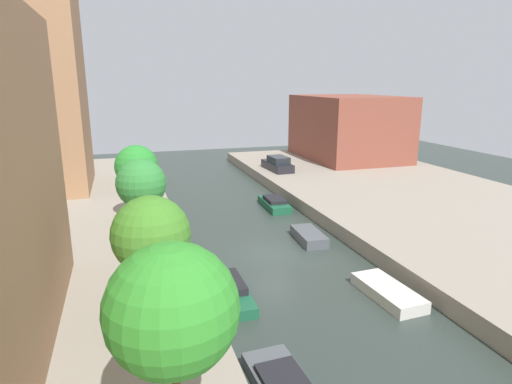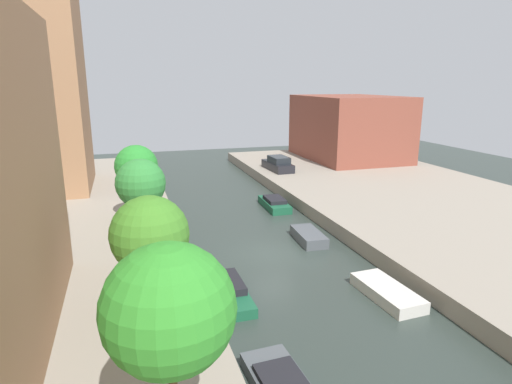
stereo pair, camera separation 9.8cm
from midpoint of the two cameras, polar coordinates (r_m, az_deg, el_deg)
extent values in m
plane|color=#2D3833|center=(26.29, 2.09, -8.17)|extent=(84.00, 84.00, 0.00)
cube|color=gray|center=(33.92, 26.81, -3.62)|extent=(20.00, 64.00, 1.00)
cube|color=#9E704C|center=(41.53, -29.74, 17.96)|extent=(10.00, 9.55, 25.92)
cube|color=brown|center=(53.73, 12.00, 8.34)|extent=(10.00, 13.68, 7.43)
sphere|color=#2F8B29|center=(10.21, -11.30, -14.95)|extent=(3.08, 3.08, 3.08)
cylinder|color=brown|center=(17.86, -13.41, -12.28)|extent=(0.26, 0.26, 2.37)
sphere|color=#3F7F25|center=(16.98, -13.85, -5.50)|extent=(3.02, 3.02, 3.02)
cylinder|color=#4E3D2E|center=(23.93, -14.67, -4.55)|extent=(0.28, 0.28, 3.01)
sphere|color=#2F8136|center=(23.28, -15.04, 1.08)|extent=(2.60, 2.60, 2.60)
cylinder|color=brown|center=(30.00, -15.30, -1.09)|extent=(0.27, 0.27, 2.69)
sphere|color=#29872D|center=(29.48, -15.59, 3.28)|extent=(2.82, 2.82, 2.82)
cube|color=black|center=(45.75, 2.76, 3.44)|extent=(2.09, 4.86, 0.82)
cube|color=#1E2328|center=(45.28, 2.93, 4.29)|extent=(1.76, 2.70, 0.67)
cube|color=#4C5156|center=(15.83, 3.22, -24.02)|extent=(1.86, 3.61, 0.50)
cube|color=black|center=(15.45, 3.56, -23.48)|extent=(1.52, 2.01, 0.20)
cube|color=#195638|center=(21.29, -3.32, -13.15)|extent=(1.34, 4.46, 0.49)
cube|color=black|center=(21.36, -3.52, -11.82)|extent=(1.13, 2.46, 0.35)
cube|color=beige|center=(22.15, 16.89, -12.53)|extent=(1.88, 4.00, 0.58)
cube|color=#4C5156|center=(28.36, 6.90, -5.84)|extent=(1.68, 3.36, 0.66)
cube|color=#195638|center=(35.48, 2.35, -1.64)|extent=(1.74, 4.30, 0.59)
cube|color=black|center=(35.27, 2.40, -0.99)|extent=(1.44, 2.38, 0.30)
camera|label=1|loc=(0.05, -90.09, -0.02)|focal=30.31mm
camera|label=2|loc=(0.05, 89.91, 0.02)|focal=30.31mm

